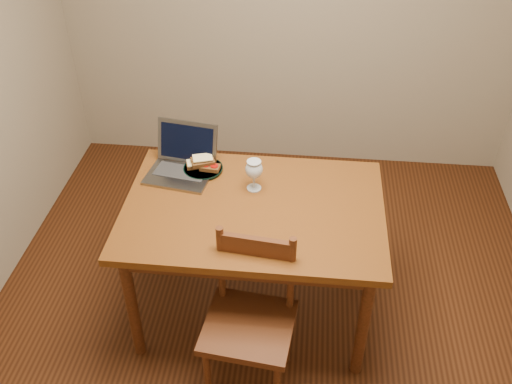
# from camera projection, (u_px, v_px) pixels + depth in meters

# --- Properties ---
(floor) EXTENTS (3.20, 3.20, 0.02)m
(floor) POSITION_uv_depth(u_px,v_px,m) (269.00, 311.00, 3.27)
(floor) COLOR black
(floor) RESTS_ON ground
(table) EXTENTS (1.30, 0.90, 0.74)m
(table) POSITION_uv_depth(u_px,v_px,m) (253.00, 219.00, 2.89)
(table) COLOR #52260D
(table) RESTS_ON floor
(chair) EXTENTS (0.45, 0.43, 0.44)m
(chair) POSITION_uv_depth(u_px,v_px,m) (250.00, 315.00, 2.63)
(chair) COLOR #341B0A
(chair) RESTS_ON floor
(plate) EXTENTS (0.21, 0.21, 0.02)m
(plate) POSITION_uv_depth(u_px,v_px,m) (203.00, 169.00, 3.08)
(plate) COLOR black
(plate) RESTS_ON table
(sandwich_cheese) EXTENTS (0.12, 0.09, 0.03)m
(sandwich_cheese) POSITION_uv_depth(u_px,v_px,m) (197.00, 164.00, 3.07)
(sandwich_cheese) COLOR #381E0C
(sandwich_cheese) RESTS_ON plate
(sandwich_tomato) EXTENTS (0.11, 0.07, 0.03)m
(sandwich_tomato) POSITION_uv_depth(u_px,v_px,m) (210.00, 167.00, 3.05)
(sandwich_tomato) COLOR #381E0C
(sandwich_tomato) RESTS_ON plate
(sandwich_top) EXTENTS (0.14, 0.11, 0.04)m
(sandwich_top) POSITION_uv_depth(u_px,v_px,m) (203.00, 161.00, 3.05)
(sandwich_top) COLOR #381E0C
(sandwich_top) RESTS_ON plate
(milk_glass) EXTENTS (0.09, 0.09, 0.17)m
(milk_glass) POSITION_uv_depth(u_px,v_px,m) (254.00, 175.00, 2.90)
(milk_glass) COLOR white
(milk_glass) RESTS_ON table
(laptop) EXTENTS (0.38, 0.36, 0.24)m
(laptop) POSITION_uv_depth(u_px,v_px,m) (183.00, 160.00, 3.05)
(laptop) COLOR slate
(laptop) RESTS_ON table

